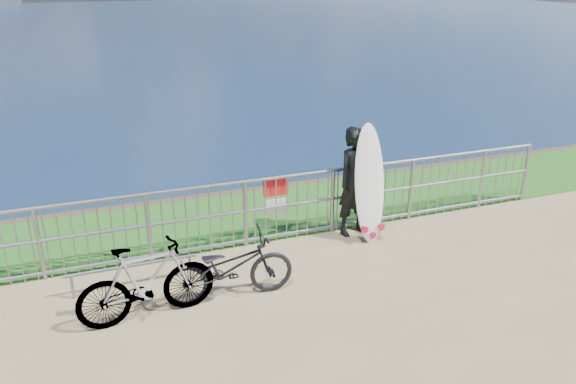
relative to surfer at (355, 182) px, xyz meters
name	(u,v)px	position (x,y,z in m)	size (l,w,h in m)	color
grass_strip	(256,214)	(-1.33, 1.25, -0.90)	(120.00, 120.00, 0.00)	#1B5617
railing	(277,208)	(-1.31, 0.15, -0.33)	(10.06, 0.10, 1.13)	gray
surfer	(355,182)	(0.00, 0.00, 0.00)	(0.66, 0.44, 1.82)	black
surfboard	(370,188)	(0.11, -0.29, -0.02)	(0.54, 0.48, 1.93)	white
bicycle_near	(229,267)	(-2.46, -1.24, -0.45)	(0.61, 1.75, 0.92)	black
bicycle_far	(146,282)	(-3.54, -1.34, -0.39)	(0.49, 1.74, 1.04)	black
bike_rack	(132,268)	(-3.65, -0.53, -0.60)	(1.79, 0.05, 0.37)	gray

